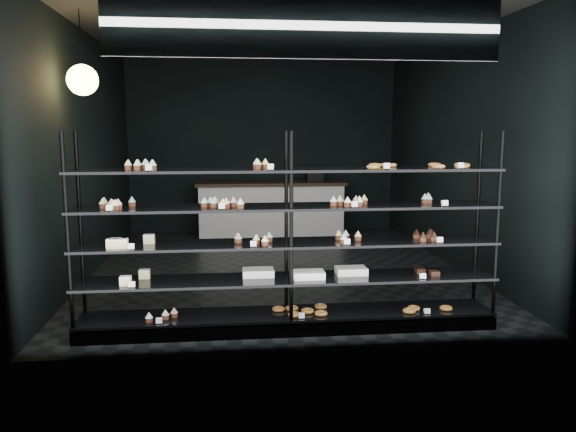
{
  "coord_description": "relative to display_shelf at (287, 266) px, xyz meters",
  "views": [
    {
      "loc": [
        -0.66,
        -7.66,
        1.92
      ],
      "look_at": [
        -0.04,
        -1.9,
        1.03
      ],
      "focal_mm": 35.0,
      "sensor_mm": 36.0,
      "label": 1
    }
  ],
  "objects": [
    {
      "name": "room",
      "position": [
        0.12,
        2.45,
        0.97
      ],
      "size": [
        5.01,
        6.01,
        3.2
      ],
      "color": "black",
      "rests_on": "ground"
    },
    {
      "name": "display_shelf",
      "position": [
        0.0,
        0.0,
        0.0
      ],
      "size": [
        4.0,
        0.5,
        1.91
      ],
      "color": "black",
      "rests_on": "room"
    },
    {
      "name": "service_counter",
      "position": [
        0.24,
        4.95,
        -0.13
      ],
      "size": [
        2.7,
        0.65,
        1.23
      ],
      "color": "silver",
      "rests_on": "room"
    },
    {
      "name": "pendant_lamp",
      "position": [
        -2.08,
        1.16,
        1.82
      ],
      "size": [
        0.33,
        0.33,
        0.89
      ],
      "color": "black",
      "rests_on": "room"
    },
    {
      "name": "signage",
      "position": [
        0.12,
        -0.48,
        2.12
      ],
      "size": [
        3.3,
        0.05,
        0.5
      ],
      "color": "#100D44",
      "rests_on": "room"
    }
  ]
}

